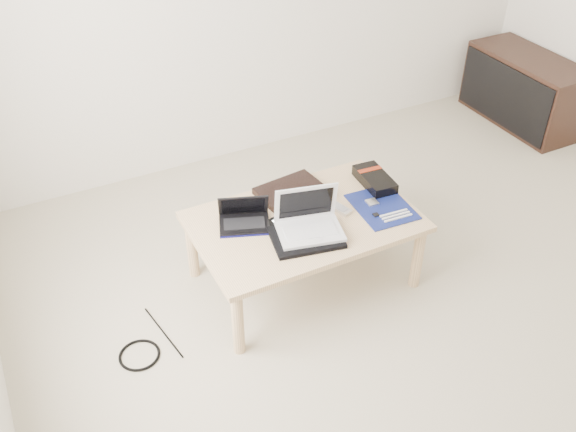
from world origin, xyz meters
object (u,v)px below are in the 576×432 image
netbook (244,218)px  gpu_box (375,180)px  media_cabinet (524,90)px  white_laptop (309,222)px  coffee_table (304,227)px

netbook → gpu_box: bearing=0.3°
media_cabinet → netbook: size_ratio=3.10×
media_cabinet → white_laptop: bearing=-158.1°
netbook → gpu_box: 0.76m
netbook → white_laptop: bearing=-39.1°
white_laptop → gpu_box: 0.55m
white_laptop → gpu_box: white_laptop is taller
gpu_box → white_laptop: bearing=-158.1°
netbook → gpu_box: size_ratio=1.04×
netbook → media_cabinet: bearing=15.8°
media_cabinet → white_laptop: white_laptop is taller
media_cabinet → netbook: bearing=-164.2°
coffee_table → netbook: netbook is taller
coffee_table → white_laptop: white_laptop is taller
coffee_table → gpu_box: size_ratio=3.94×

